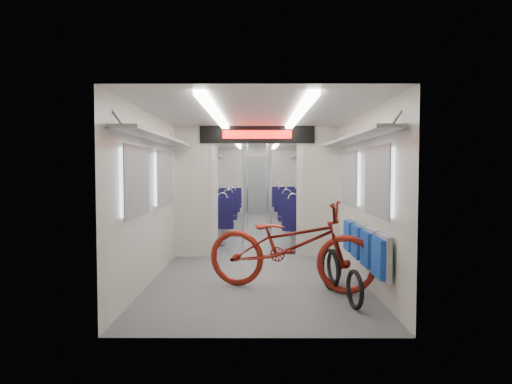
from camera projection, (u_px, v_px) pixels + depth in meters
carriage at (257, 171)px, 9.81m from camera, size 12.00×12.02×2.31m
bicycle at (290, 245)px, 5.84m from camera, size 2.30×1.36×1.14m
flip_bench at (364, 245)px, 5.78m from camera, size 0.12×2.09×0.50m
bike_hoop_a at (355, 292)px, 5.01m from camera, size 0.12×0.44×0.44m
bike_hoop_b at (330, 271)px, 5.82m from camera, size 0.19×0.53×0.53m
bike_hoop_c at (334, 268)px, 6.17m from camera, size 0.14×0.47×0.47m
seat_bay_near_left at (215, 215)px, 10.12m from camera, size 0.90×2.03×1.09m
seat_bay_near_right at (301, 216)px, 9.83m from camera, size 0.90×2.03×1.09m
seat_bay_far_left at (226, 204)px, 13.65m from camera, size 0.88×1.95×1.06m
seat_bay_far_right at (288, 203)px, 13.83m from camera, size 0.91×2.07×1.10m
stanchion_near_left at (243, 190)px, 8.59m from camera, size 0.04×0.04×2.30m
stanchion_near_right at (271, 190)px, 8.78m from camera, size 0.04×0.04×2.30m
stanchion_far_left at (247, 185)px, 11.81m from camera, size 0.04×0.04×2.30m
stanchion_far_right at (267, 184)px, 12.14m from camera, size 0.04×0.04×2.30m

